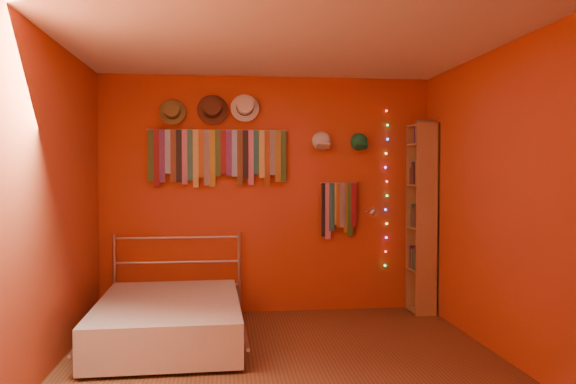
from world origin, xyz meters
name	(u,v)px	position (x,y,z in m)	size (l,w,h in m)	color
ground	(286,368)	(0.00, 0.00, 0.00)	(3.50, 3.50, 0.00)	#56361D
back_wall	(268,195)	(0.00, 1.75, 1.25)	(3.50, 0.02, 2.50)	maroon
right_wall	(506,202)	(1.75, 0.00, 1.25)	(0.02, 3.50, 2.50)	maroon
left_wall	(44,205)	(-1.75, 0.00, 1.25)	(0.02, 3.50, 2.50)	maroon
ceiling	(286,37)	(0.00, 0.00, 2.50)	(3.50, 3.50, 0.02)	white
tie_rack	(217,155)	(-0.53, 1.68, 1.67)	(1.45, 0.03, 0.60)	#B3B3B8
small_tie_rack	(339,207)	(0.75, 1.68, 1.12)	(0.40, 0.03, 0.60)	#B3B3B8
fedora_olive	(172,111)	(-0.99, 1.66, 2.12)	(0.27, 0.15, 0.27)	brown
fedora_brown	(212,108)	(-0.58, 1.65, 2.15)	(0.32, 0.17, 0.32)	#482719
fedora_white	(245,107)	(-0.25, 1.65, 2.17)	(0.30, 0.16, 0.29)	silver
cap_white	(321,141)	(0.57, 1.70, 1.82)	(0.19, 0.24, 0.19)	silver
cap_green	(359,142)	(0.97, 1.70, 1.81)	(0.18, 0.23, 0.18)	#1A7642
fairy_lights	(386,189)	(1.28, 1.71, 1.31)	(0.05, 0.02, 1.70)	#FF3333
reading_lamp	(372,212)	(1.07, 1.51, 1.07)	(0.07, 0.31, 0.09)	#B3B3B8
bookshelf	(425,217)	(1.66, 1.53, 1.02)	(0.25, 0.34, 2.00)	#A67B4B
bed	(169,319)	(-0.95, 0.74, 0.20)	(1.34, 1.80, 0.86)	#B3B3B8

